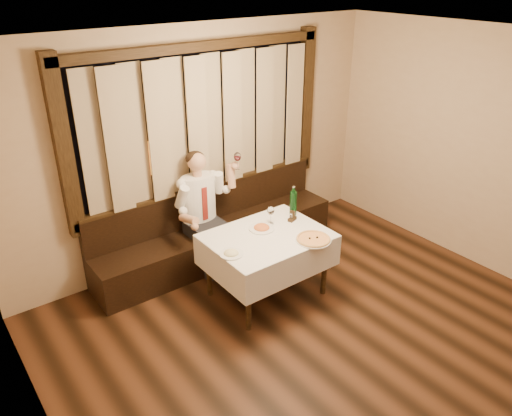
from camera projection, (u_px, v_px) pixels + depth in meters
room at (318, 195)px, 4.46m from camera, size 5.01×6.01×2.81m
banquette at (217, 234)px, 6.24m from camera, size 3.20×0.61×0.94m
dining_table at (267, 244)px, 5.36m from camera, size 1.27×0.97×0.76m
pizza at (313, 239)px, 5.20m from camera, size 0.37×0.37×0.04m
pasta_red at (262, 226)px, 5.41m from camera, size 0.28×0.28×0.10m
pasta_cream at (231, 252)px, 4.94m from camera, size 0.24×0.24×0.08m
green_bottle at (293, 203)px, 5.67m from camera, size 0.08×0.08×0.36m
table_wine_glass at (271, 211)px, 5.47m from camera, size 0.08×0.08×0.21m
cruet_caddy at (292, 217)px, 5.60m from camera, size 0.12×0.09×0.12m
seated_man at (203, 203)px, 5.82m from camera, size 0.81×0.60×1.45m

